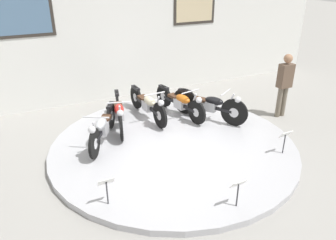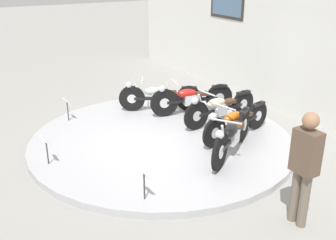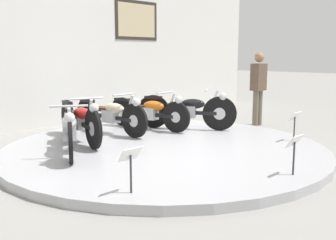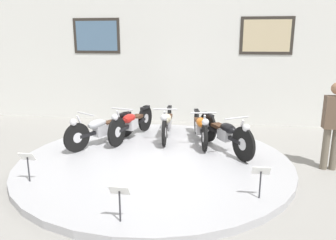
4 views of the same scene
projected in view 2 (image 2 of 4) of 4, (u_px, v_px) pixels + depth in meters
The scene contains 12 objects.
ground_plane at pixel (162, 142), 8.04m from camera, with size 60.00×60.00×0.00m, color gray.
display_platform at pixel (162, 139), 8.02m from camera, with size 5.28×5.28×0.12m, color #ADADB2.
back_wall at pixel (297, 18), 8.88m from camera, with size 14.00×0.22×4.53m.
motorcycle_silver at pixel (159, 96), 9.27m from camera, with size 1.04×1.73×0.78m.
motorcycle_red at pixel (191, 98), 9.09m from camera, with size 0.64×1.96×0.80m.
motorcycle_cream at pixel (219, 107), 8.54m from camera, with size 0.54×1.97×0.79m.
motorcycle_orange at pixel (236, 121), 7.80m from camera, with size 0.57×1.92×0.78m.
motorcycle_black at pixel (232, 135), 7.10m from camera, with size 1.13×1.74×0.81m.
info_placard_front_left at pixel (67, 105), 8.70m from camera, with size 0.26×0.11×0.51m.
info_placard_front_centre at pixel (46, 145), 6.78m from camera, with size 0.26×0.11×0.51m.
info_placard_front_right at pixel (144, 177), 5.74m from camera, with size 0.26×0.11×0.51m.
visitor_standing at pixel (305, 163), 5.20m from camera, with size 0.36×0.22×1.66m.
Camera 2 is at (6.35, -3.61, 3.40)m, focal length 42.00 mm.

